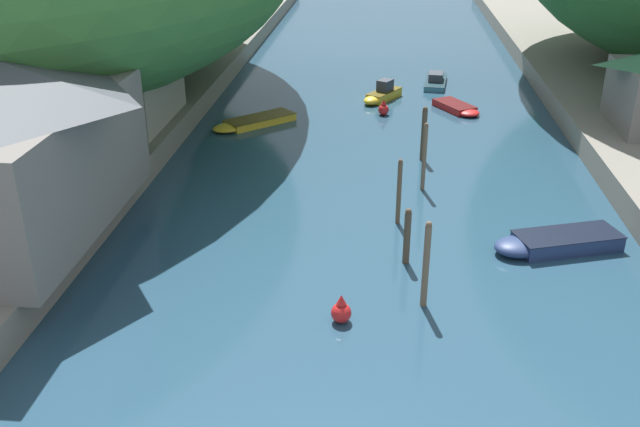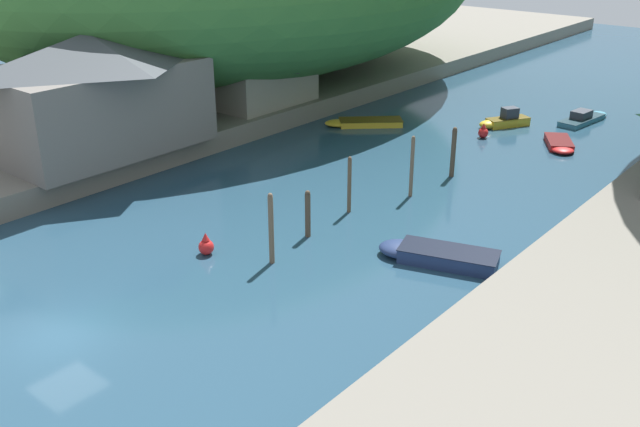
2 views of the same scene
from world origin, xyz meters
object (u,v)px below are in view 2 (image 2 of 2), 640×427
Objects in this scene: boat_far_right_bank at (503,121)px; person_on_quay at (127,140)px; boat_mid_channel at (560,145)px; person_by_boathouse at (49,162)px; channel_buoy_near at (483,132)px; waterfront_building at (94,90)px; channel_buoy_far at (206,246)px; boat_small_dinghy at (361,123)px; boat_moored_right at (434,254)px; boathouse_shed at (257,73)px; boat_far_upstream at (585,118)px.

person_on_quay is at bearing 92.38° from boat_far_right_bank.
person_by_boathouse reaches higher than boat_mid_channel.
person_on_quay reaches higher than channel_buoy_near.
boat_far_right_bank is 3.77× the size of channel_buoy_near.
waterfront_building is 12.16× the size of channel_buoy_near.
boat_far_right_bank is 33.40m from person_by_boathouse.
waterfront_building reaches higher than boat_mid_channel.
boat_small_dinghy is at bearing 108.29° from channel_buoy_far.
boat_moored_right is 11.12m from channel_buoy_far.
person_by_boathouse is at bearing 91.73° from boat_moored_right.
boat_moored_right is 5.27× the size of channel_buoy_far.
boat_mid_channel is (21.13, 23.36, -4.99)m from waterfront_building.
boathouse_shed is at bearing 64.20° from boat_far_right_bank.
boathouse_shed is 7.77× the size of channel_buoy_near.
channel_buoy_far is 12.15m from person_by_boathouse.
channel_buoy_near is at bearing -108.14° from boat_far_upstream.
boat_far_right_bank is at bearing 34.69° from boathouse_shed.
waterfront_building is at bearing 88.15° from boat_far_right_bank.
boat_mid_channel is 5.50m from channel_buoy_near.
boat_mid_channel is at bearing -115.34° from boat_small_dinghy.
boat_far_right_bank is at bearing 87.90° from channel_buoy_far.
channel_buoy_far is 12.82m from person_on_quay.
channel_buoy_near is 0.67× the size of person_on_quay.
boat_far_upstream is 9.98m from channel_buoy_near.
person_on_quay is (-13.21, -21.76, 1.99)m from channel_buoy_near.
channel_buoy_far is 0.68× the size of person_on_quay.
waterfront_building is 20.62m from boat_small_dinghy.
person_by_boathouse is (-20.94, -7.57, 2.07)m from boat_moored_right.
boat_far_upstream is 5.42× the size of channel_buoy_near.
boat_small_dinghy is 14.87m from boat_mid_channel.
channel_buoy_far reaches higher than boat_mid_channel.
person_by_boathouse reaches higher than channel_buoy_far.
channel_buoy_far is (14.52, -4.04, -4.78)m from waterfront_building.
person_by_boathouse is (-0.02, -5.29, 0.00)m from person_on_quay.
boat_mid_channel is 28.19m from channel_buoy_far.
waterfront_building is at bearing -116.28° from boat_far_upstream.
person_on_quay is (-13.01, -25.40, 1.98)m from boat_far_right_bank.
waterfront_building reaches higher than channel_buoy_near.
person_by_boathouse is at bearing -116.08° from channel_buoy_near.
person_on_quay is at bearing 123.25° from boat_small_dinghy.
boat_moored_right is 20.94m from channel_buoy_near.
boat_moored_right is 24.43m from boat_far_right_bank.
channel_buoy_near is (0.20, -3.64, -0.01)m from boat_far_right_bank.
boat_small_dinghy is at bearing -130.06° from boat_far_upstream.
waterfront_building is 2.25× the size of boat_moored_right.
boat_far_right_bank is at bearing -53.70° from boat_mid_channel.
waterfront_building is 1.57× the size of boathouse_shed.
boat_mid_channel is at bearing -172.77° from boat_far_right_bank.
boathouse_shed reaches higher than boat_mid_channel.
boat_far_right_bank is 3.65m from channel_buoy_near.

